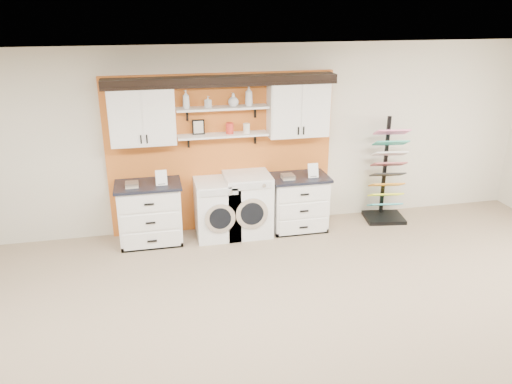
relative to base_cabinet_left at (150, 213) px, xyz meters
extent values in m
plane|color=white|center=(1.13, -3.64, 2.34)|extent=(10.00, 10.00, 0.00)
plane|color=beige|center=(1.13, 0.36, 0.94)|extent=(10.00, 0.00, 10.00)
cube|color=#C76322|center=(1.13, 0.32, 0.74)|extent=(3.40, 0.07, 2.40)
cube|color=white|center=(0.00, 0.16, 1.42)|extent=(0.90, 0.34, 0.84)
cube|color=white|center=(-0.22, -0.02, 1.42)|extent=(0.42, 0.01, 0.78)
cube|color=white|center=(0.22, -0.02, 1.42)|extent=(0.42, 0.01, 0.78)
cube|color=white|center=(2.26, 0.16, 1.42)|extent=(0.90, 0.34, 0.84)
cube|color=white|center=(2.04, -0.02, 1.42)|extent=(0.42, 0.01, 0.78)
cube|color=white|center=(2.48, -0.02, 1.42)|extent=(0.42, 0.01, 0.78)
cube|color=white|center=(1.13, 0.16, 1.07)|extent=(1.32, 0.28, 0.03)
cube|color=white|center=(1.13, 0.16, 1.47)|extent=(1.32, 0.28, 0.03)
cube|color=black|center=(1.13, 0.18, 1.87)|extent=(3.30, 0.40, 0.10)
cube|color=black|center=(1.13, -0.01, 1.81)|extent=(3.30, 0.04, 0.04)
cube|color=black|center=(0.78, 0.21, 1.19)|extent=(0.18, 0.02, 0.22)
cube|color=beige|center=(0.78, 0.20, 1.19)|extent=(0.14, 0.01, 0.18)
cylinder|color=red|center=(1.23, 0.16, 1.16)|extent=(0.11, 0.11, 0.16)
cylinder|color=silver|center=(1.48, 0.16, 1.15)|extent=(0.10, 0.10, 0.14)
cube|color=white|center=(0.00, 0.01, -0.02)|extent=(0.88, 0.60, 0.88)
cube|color=black|center=(0.00, -0.26, -0.43)|extent=(0.88, 0.06, 0.07)
cube|color=black|center=(0.00, 0.01, 0.44)|extent=(0.94, 0.66, 0.04)
cube|color=white|center=(0.00, -0.30, 0.26)|extent=(0.80, 0.02, 0.24)
cube|color=white|center=(0.00, -0.30, -0.02)|extent=(0.80, 0.02, 0.24)
cube|color=white|center=(0.00, -0.30, -0.30)|extent=(0.80, 0.02, 0.24)
cube|color=white|center=(2.26, 0.01, -0.04)|extent=(0.83, 0.60, 0.83)
cube|color=black|center=(2.26, -0.26, -0.43)|extent=(0.83, 0.06, 0.06)
cube|color=black|center=(2.26, 0.01, 0.39)|extent=(0.89, 0.66, 0.04)
cube|color=white|center=(2.26, -0.30, 0.22)|extent=(0.76, 0.02, 0.23)
cube|color=white|center=(2.26, -0.30, -0.04)|extent=(0.76, 0.02, 0.23)
cube|color=white|center=(2.26, -0.30, -0.31)|extent=(0.76, 0.02, 0.23)
cube|color=white|center=(0.98, 0.01, -0.02)|extent=(0.63, 0.66, 0.89)
cube|color=silver|center=(0.98, -0.33, 0.36)|extent=(0.54, 0.02, 0.09)
cylinder|color=silver|center=(0.98, -0.33, -0.03)|extent=(0.45, 0.05, 0.45)
cylinder|color=black|center=(0.98, -0.35, -0.03)|extent=(0.32, 0.03, 0.32)
cube|color=white|center=(1.45, 0.01, 0.02)|extent=(0.68, 0.66, 0.95)
cube|color=silver|center=(1.45, -0.33, 0.42)|extent=(0.58, 0.02, 0.10)
cylinder|color=silver|center=(1.45, -0.33, 0.00)|extent=(0.48, 0.05, 0.48)
cylinder|color=black|center=(1.45, -0.35, 0.00)|extent=(0.34, 0.03, 0.34)
cube|color=black|center=(3.74, 0.01, -0.43)|extent=(0.68, 0.59, 0.06)
cube|color=black|center=(3.77, 0.19, 0.41)|extent=(0.06, 0.06, 1.63)
cube|color=#38B6C6|center=(3.75, 0.03, -0.21)|extent=(0.55, 0.36, 0.15)
cube|color=#F4FF1A|center=(3.75, 0.03, -0.03)|extent=(0.55, 0.36, 0.15)
cube|color=orange|center=(3.75, 0.03, 0.14)|extent=(0.55, 0.36, 0.15)
cube|color=black|center=(3.75, 0.03, 0.31)|extent=(0.55, 0.36, 0.15)
cube|color=#9F4246|center=(3.75, 0.03, 0.49)|extent=(0.55, 0.36, 0.15)
cube|color=silver|center=(3.75, 0.03, 0.66)|extent=(0.55, 0.36, 0.15)
cube|color=teal|center=(3.75, 0.03, 0.83)|extent=(0.55, 0.36, 0.15)
cube|color=pink|center=(3.75, 0.03, 1.01)|extent=(0.55, 0.36, 0.15)
imported|color=silver|center=(0.62, 0.16, 1.61)|extent=(0.14, 0.14, 0.26)
imported|color=silver|center=(0.93, 0.16, 1.57)|extent=(0.10, 0.10, 0.16)
imported|color=silver|center=(1.29, 0.16, 1.58)|extent=(0.21, 0.21, 0.19)
imported|color=silver|center=(1.52, 0.16, 1.63)|extent=(0.12, 0.12, 0.29)
camera|label=1|loc=(0.08, -6.88, 2.89)|focal=35.00mm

